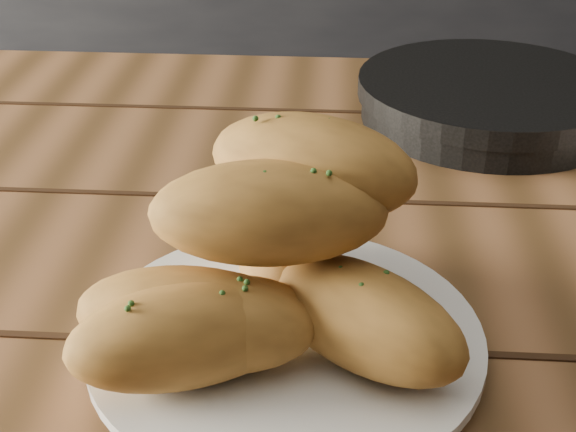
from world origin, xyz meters
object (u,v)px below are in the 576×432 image
(table, at_px, (487,372))
(plate, at_px, (286,341))
(bread_rolls, at_px, (268,267))
(skillet, at_px, (491,99))

(table, height_order, plate, plate)
(bread_rolls, relative_size, skillet, 0.62)
(skillet, bearing_deg, bread_rolls, -116.06)
(skillet, bearing_deg, plate, -115.19)
(bread_rolls, bearing_deg, table, 34.10)
(plate, bearing_deg, bread_rolls, -151.58)
(table, relative_size, bread_rolls, 5.51)
(plate, relative_size, bread_rolls, 1.00)
(table, distance_m, skillet, 0.32)
(bread_rolls, distance_m, skillet, 0.45)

